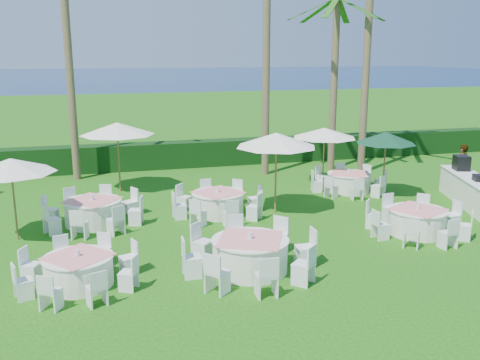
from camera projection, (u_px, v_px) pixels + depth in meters
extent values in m
plane|color=#13560E|center=(253.00, 257.00, 14.23)|extent=(120.00, 120.00, 0.00)
cube|color=black|center=(179.00, 154.00, 25.33)|extent=(34.00, 1.00, 1.20)
plane|color=#071F47|center=(109.00, 79.00, 109.80)|extent=(260.00, 260.00, 0.00)
cylinder|color=white|center=(79.00, 271.00, 12.47)|extent=(1.58, 1.58, 0.68)
cylinder|color=white|center=(78.00, 257.00, 12.39)|extent=(1.64, 1.64, 0.03)
cube|color=pink|center=(78.00, 256.00, 12.38)|extent=(1.80, 1.80, 0.01)
cylinder|color=silver|center=(77.00, 253.00, 12.36)|extent=(0.11, 0.11, 0.15)
cube|color=white|center=(128.00, 258.00, 13.12)|extent=(0.48, 0.48, 0.82)
cube|color=white|center=(102.00, 250.00, 13.63)|extent=(0.52, 0.52, 0.82)
cube|color=white|center=(63.00, 253.00, 13.45)|extent=(0.48, 0.48, 0.82)
cube|color=white|center=(31.00, 265.00, 12.69)|extent=(0.52, 0.52, 0.82)
cube|color=white|center=(23.00, 281.00, 11.79)|extent=(0.48, 0.48, 0.82)
cube|color=white|center=(50.00, 291.00, 11.28)|extent=(0.52, 0.52, 0.82)
cube|color=white|center=(96.00, 288.00, 11.46)|extent=(0.48, 0.48, 0.82)
cube|color=white|center=(128.00, 273.00, 12.22)|extent=(0.52, 0.52, 0.82)
cylinder|color=white|center=(250.00, 256.00, 13.27)|extent=(1.86, 1.86, 0.81)
cylinder|color=white|center=(250.00, 240.00, 13.18)|extent=(1.94, 1.94, 0.03)
cube|color=pink|center=(250.00, 239.00, 13.17)|extent=(1.99, 1.99, 0.01)
cylinder|color=silver|center=(250.00, 236.00, 13.15)|extent=(0.13, 0.13, 0.17)
cube|color=white|center=(277.00, 236.00, 14.46)|extent=(0.64, 0.64, 0.97)
cube|color=white|center=(237.00, 234.00, 14.63)|extent=(0.47, 0.47, 0.97)
cube|color=white|center=(202.00, 242.00, 14.00)|extent=(0.64, 0.64, 0.97)
cube|color=white|center=(192.00, 258.00, 12.93)|extent=(0.47, 0.47, 0.97)
cube|color=white|center=(217.00, 273.00, 12.05)|extent=(0.64, 0.64, 0.97)
cube|color=white|center=(266.00, 276.00, 11.88)|extent=(0.47, 0.47, 0.97)
cube|color=white|center=(303.00, 264.00, 12.51)|extent=(0.64, 0.64, 0.97)
cube|color=white|center=(305.00, 248.00, 13.58)|extent=(0.47, 0.47, 0.97)
cylinder|color=white|center=(417.00, 222.00, 16.03)|extent=(1.67, 1.67, 0.73)
cylinder|color=white|center=(418.00, 210.00, 15.94)|extent=(1.74, 1.74, 0.03)
cube|color=pink|center=(418.00, 209.00, 15.94)|extent=(1.82, 1.82, 0.01)
cylinder|color=silver|center=(418.00, 207.00, 15.92)|extent=(0.12, 0.12, 0.15)
cube|color=white|center=(452.00, 215.00, 16.46)|extent=(0.44, 0.44, 0.87)
cube|color=white|center=(422.00, 208.00, 17.17)|extent=(0.57, 0.57, 0.87)
cube|color=white|center=(391.00, 208.00, 17.20)|extent=(0.44, 0.44, 0.87)
cube|color=white|center=(373.00, 214.00, 16.54)|extent=(0.57, 0.57, 0.87)
cube|color=white|center=(381.00, 225.00, 15.56)|extent=(0.44, 0.44, 0.87)
cube|color=white|center=(412.00, 233.00, 14.86)|extent=(0.57, 0.57, 0.87)
cube|color=white|center=(448.00, 233.00, 14.83)|extent=(0.44, 0.44, 0.87)
cube|color=white|center=(464.00, 225.00, 15.49)|extent=(0.57, 0.57, 0.87)
cylinder|color=white|center=(93.00, 213.00, 16.92)|extent=(1.74, 1.74, 0.76)
cylinder|color=white|center=(92.00, 201.00, 16.83)|extent=(1.81, 1.81, 0.03)
cube|color=pink|center=(92.00, 200.00, 16.82)|extent=(1.98, 1.98, 0.01)
cylinder|color=silver|center=(92.00, 197.00, 16.80)|extent=(0.12, 0.12, 0.16)
cube|color=white|center=(130.00, 202.00, 17.81)|extent=(0.57, 0.57, 0.91)
cube|color=white|center=(105.00, 199.00, 18.22)|extent=(0.53, 0.53, 0.91)
cube|color=white|center=(73.00, 202.00, 17.86)|extent=(0.57, 0.57, 0.91)
cube|color=white|center=(50.00, 210.00, 16.93)|extent=(0.53, 0.53, 0.91)
cube|color=white|center=(52.00, 219.00, 15.99)|extent=(0.57, 0.57, 0.91)
cube|color=white|center=(79.00, 224.00, 15.58)|extent=(0.53, 0.53, 0.91)
cube|color=white|center=(116.00, 220.00, 15.94)|extent=(0.57, 0.57, 0.91)
cube|color=white|center=(136.00, 211.00, 16.87)|extent=(0.53, 0.53, 0.91)
cylinder|color=white|center=(218.00, 204.00, 17.91)|extent=(1.70, 1.70, 0.74)
cylinder|color=white|center=(218.00, 193.00, 17.82)|extent=(1.77, 1.77, 0.03)
cube|color=pink|center=(218.00, 192.00, 17.82)|extent=(1.84, 1.84, 0.01)
cylinder|color=silver|center=(218.00, 190.00, 17.80)|extent=(0.12, 0.12, 0.16)
cube|color=white|center=(255.00, 198.00, 18.32)|extent=(0.44, 0.44, 0.89)
cube|color=white|center=(235.00, 193.00, 19.06)|extent=(0.58, 0.58, 0.89)
cube|color=white|center=(207.00, 192.00, 19.11)|extent=(0.44, 0.44, 0.89)
cube|color=white|center=(184.00, 197.00, 18.45)|extent=(0.58, 0.58, 0.89)
cube|color=white|center=(179.00, 206.00, 17.46)|extent=(0.44, 0.44, 0.89)
cube|color=white|center=(198.00, 212.00, 16.73)|extent=(0.58, 0.58, 0.89)
cube|color=white|center=(231.00, 213.00, 16.68)|extent=(0.44, 0.44, 0.89)
cube|color=white|center=(254.00, 207.00, 17.34)|extent=(0.58, 0.58, 0.89)
cylinder|color=white|center=(349.00, 183.00, 20.92)|extent=(1.61, 1.61, 0.70)
cylinder|color=white|center=(349.00, 174.00, 20.83)|extent=(1.68, 1.68, 0.03)
cube|color=pink|center=(349.00, 173.00, 20.83)|extent=(1.81, 1.81, 0.01)
cylinder|color=silver|center=(349.00, 171.00, 20.81)|extent=(0.11, 0.11, 0.15)
cube|color=white|center=(365.00, 176.00, 21.81)|extent=(0.54, 0.54, 0.84)
cube|color=white|center=(341.00, 174.00, 22.12)|extent=(0.47, 0.47, 0.84)
cube|color=white|center=(322.00, 176.00, 21.72)|extent=(0.54, 0.54, 0.84)
cube|color=white|center=(317.00, 181.00, 20.83)|extent=(0.47, 0.47, 0.84)
cube|color=white|center=(331.00, 187.00, 19.99)|extent=(0.54, 0.54, 0.84)
cube|color=white|center=(357.00, 189.00, 19.68)|extent=(0.47, 0.47, 0.84)
cube|color=white|center=(378.00, 186.00, 20.08)|extent=(0.54, 0.54, 0.84)
cube|color=white|center=(380.00, 180.00, 20.97)|extent=(0.47, 0.47, 0.84)
cylinder|color=brown|center=(14.00, 201.00, 15.33)|extent=(0.06, 0.06, 2.32)
cone|color=white|center=(11.00, 166.00, 15.08)|extent=(2.52, 2.52, 0.42)
sphere|color=brown|center=(10.00, 161.00, 15.05)|extent=(0.09, 0.09, 0.09)
cylinder|color=brown|center=(276.00, 175.00, 17.93)|extent=(0.06, 0.06, 2.64)
cone|color=white|center=(276.00, 140.00, 17.65)|extent=(2.73, 2.73, 0.47)
sphere|color=brown|center=(276.00, 135.00, 17.61)|extent=(0.11, 0.11, 0.11)
cylinder|color=brown|center=(119.00, 159.00, 20.73)|extent=(0.06, 0.06, 2.60)
cone|color=white|center=(117.00, 129.00, 20.46)|extent=(2.87, 2.87, 0.47)
sphere|color=brown|center=(117.00, 124.00, 20.42)|extent=(0.10, 0.10, 0.10)
cylinder|color=brown|center=(323.00, 158.00, 21.82)|extent=(0.05, 0.05, 2.26)
cone|color=white|center=(324.00, 133.00, 21.58)|extent=(2.62, 2.62, 0.41)
sphere|color=brown|center=(324.00, 129.00, 21.55)|extent=(0.09, 0.09, 0.09)
cylinder|color=brown|center=(384.00, 166.00, 19.97)|extent=(0.06, 0.06, 2.36)
cone|color=#103D25|center=(386.00, 138.00, 19.73)|extent=(2.23, 2.23, 0.43)
sphere|color=brown|center=(386.00, 134.00, 19.69)|extent=(0.09, 0.09, 0.09)
cube|color=white|center=(473.00, 193.00, 18.85)|extent=(2.16, 4.43, 0.98)
cube|color=white|center=(474.00, 179.00, 18.73)|extent=(2.23, 4.50, 0.04)
cube|color=black|center=(461.00, 163.00, 19.94)|extent=(0.65, 0.72, 0.55)
cube|color=black|center=(480.00, 178.00, 18.28)|extent=(0.48, 0.48, 0.22)
imported|color=gray|center=(461.00, 166.00, 21.37)|extent=(0.75, 0.61, 1.77)
cylinder|color=brown|center=(69.00, 60.00, 21.86)|extent=(0.32, 0.32, 10.05)
cylinder|color=brown|center=(266.00, 59.00, 22.80)|extent=(0.32, 0.32, 10.05)
cylinder|color=brown|center=(334.00, 86.00, 24.10)|extent=(0.32, 0.32, 7.65)
cube|color=#1C5515|center=(361.00, 9.00, 23.46)|extent=(2.22, 0.58, 1.00)
cube|color=#1C5515|center=(342.00, 11.00, 24.31)|extent=(1.58, 1.91, 1.00)
cube|color=#1C5515|center=(319.00, 10.00, 24.16)|extent=(1.09, 2.15, 1.00)
cube|color=#1C5515|center=(313.00, 9.00, 23.18)|extent=(2.22, 0.58, 1.00)
cube|color=#1C5515|center=(331.00, 7.00, 22.33)|extent=(1.58, 1.91, 1.00)
cube|color=#1C5515|center=(357.00, 7.00, 22.48)|extent=(1.09, 2.15, 1.00)
cylinder|color=brown|center=(366.00, 62.00, 23.04)|extent=(0.32, 0.32, 9.78)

